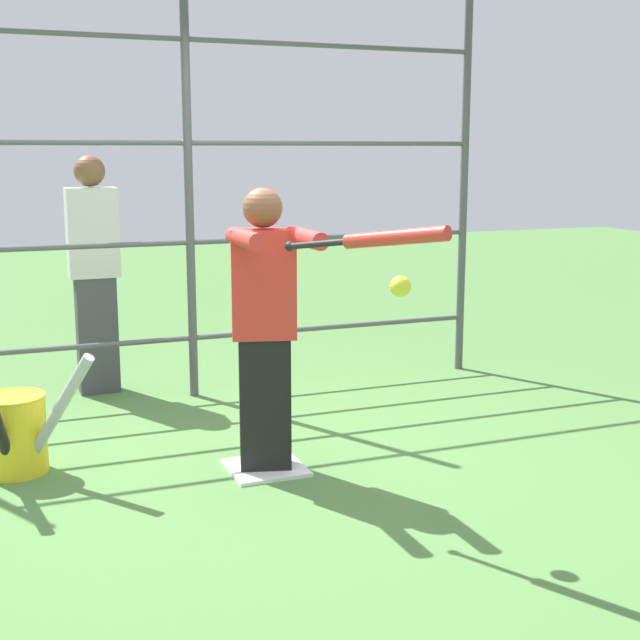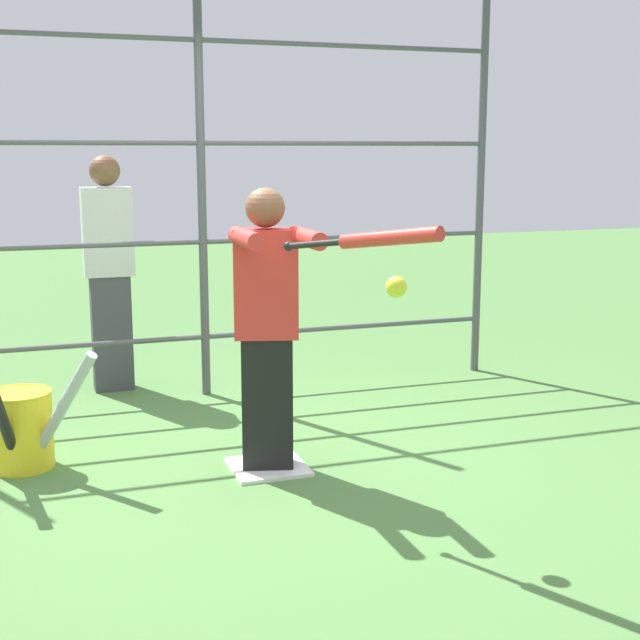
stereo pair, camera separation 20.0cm
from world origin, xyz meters
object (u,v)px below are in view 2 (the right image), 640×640
object	(u,v)px
bat_bucket	(22,428)
bystander_behind_fence	(109,270)
softball_in_flight	(396,287)
batter	(267,321)
baseball_bat_swinging	(376,239)

from	to	relation	value
bat_bucket	bystander_behind_fence	distance (m)	1.76
softball_in_flight	batter	bearing A→B (deg)	-66.94
baseball_bat_swinging	bat_bucket	xyz separation A→B (m)	(1.50, -1.33, -1.09)
batter	bystander_behind_fence	distance (m)	2.06
batter	baseball_bat_swinging	distance (m)	1.04
bat_bucket	bystander_behind_fence	size ratio (longest dim) A/B	0.42
batter	softball_in_flight	distance (m)	0.96
batter	bat_bucket	size ratio (longest dim) A/B	2.15
softball_in_flight	baseball_bat_swinging	bearing A→B (deg)	15.38
batter	bat_bucket	world-z (taller)	batter
batter	bat_bucket	xyz separation A→B (m)	(1.25, -0.45, -0.59)
batter	baseball_bat_swinging	size ratio (longest dim) A/B	1.81
batter	softball_in_flight	bearing A→B (deg)	113.06
batter	softball_in_flight	xyz separation A→B (m)	(-0.36, 0.84, 0.29)
baseball_bat_swinging	bat_bucket	distance (m)	2.28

